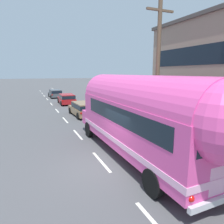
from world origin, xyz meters
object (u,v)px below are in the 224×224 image
car_lead (83,108)px  car_second (67,98)px  painted_bus (141,114)px  car_third (55,93)px  utility_pole (158,69)px

car_lead → car_second: bearing=90.4°
painted_bus → car_third: bearing=90.5°
car_second → car_third: (-0.39, 8.29, 0.01)m
utility_pole → car_lead: 9.87m
car_lead → car_second: same height
painted_bus → car_third: (-0.25, 27.79, -1.51)m
utility_pole → car_second: size_ratio=1.91×
car_lead → car_third: bearing=91.5°
utility_pole → car_third: bearing=95.9°
utility_pole → painted_bus: (-2.40, -2.21, -2.12)m
painted_bus → car_lead: painted_bus is taller
car_second → car_third: size_ratio=0.97×
car_lead → painted_bus: bearing=-91.0°
car_second → car_third: bearing=92.7°
utility_pole → car_lead: utility_pole is taller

